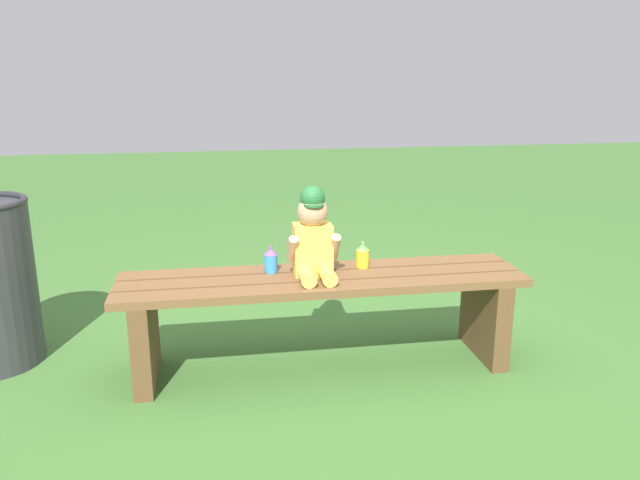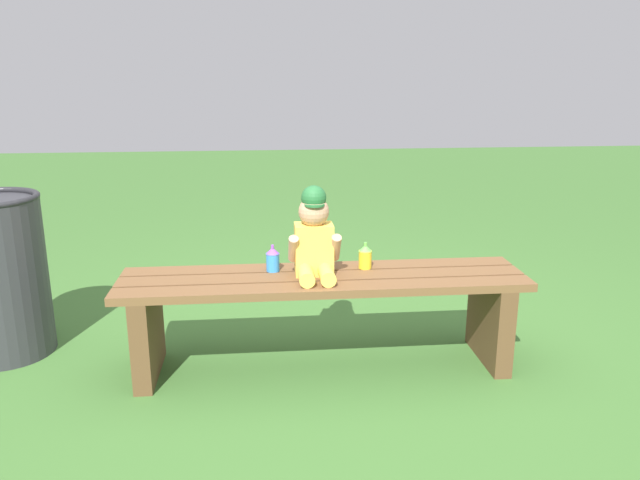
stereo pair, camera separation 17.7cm
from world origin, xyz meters
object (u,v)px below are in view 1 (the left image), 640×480
at_px(park_bench, 322,303).
at_px(sippy_cup_right, 363,255).
at_px(sippy_cup_left, 271,260).
at_px(child_figure, 313,237).

height_order(park_bench, sippy_cup_right, sippy_cup_right).
height_order(sippy_cup_left, sippy_cup_right, same).
relative_size(sippy_cup_left, sippy_cup_right, 1.00).
bearing_deg(sippy_cup_left, park_bench, -21.79).
relative_size(child_figure, sippy_cup_right, 3.26).
bearing_deg(park_bench, child_figure, 158.65).
xyz_separation_m(child_figure, sippy_cup_left, (-0.18, 0.07, -0.12)).
bearing_deg(child_figure, park_bench, -21.35).
height_order(park_bench, child_figure, child_figure).
xyz_separation_m(park_bench, sippy_cup_right, (0.20, 0.09, 0.19)).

